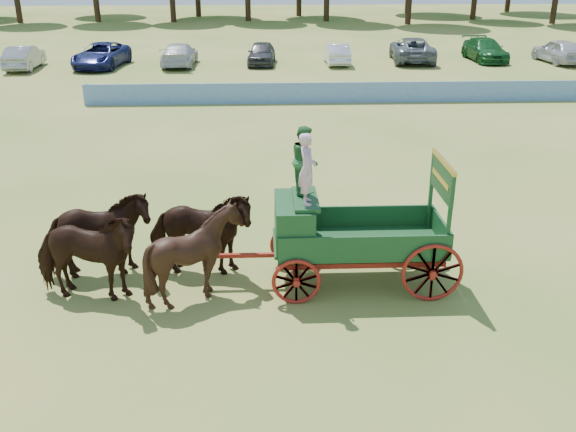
{
  "coord_description": "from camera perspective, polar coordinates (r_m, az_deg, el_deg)",
  "views": [
    {
      "loc": [
        -5.18,
        -14.31,
        7.29
      ],
      "look_at": [
        -4.54,
        0.01,
        1.3
      ],
      "focal_mm": 40.0,
      "sensor_mm": 36.0,
      "label": 1
    }
  ],
  "objects": [
    {
      "name": "ground",
      "position": [
        16.87,
        15.65,
        -3.82
      ],
      "size": [
        160.0,
        160.0,
        0.0
      ],
      "primitive_type": "plane",
      "color": "#A18B49",
      "rests_on": "ground"
    },
    {
      "name": "parked_cars",
      "position": [
        45.89,
        10.36,
        14.17
      ],
      "size": [
        57.92,
        7.4,
        1.64
      ],
      "color": "silver",
      "rests_on": "ground"
    },
    {
      "name": "farm_dray",
      "position": [
        14.57,
        3.53,
        -0.19
      ],
      "size": [
        6.0,
        2.0,
        3.73
      ],
      "color": "maroon",
      "rests_on": "ground"
    },
    {
      "name": "horse_lead_left",
      "position": [
        14.72,
        -17.55,
        -3.44
      ],
      "size": [
        2.69,
        1.55,
        2.15
      ],
      "primitive_type": "imported",
      "rotation": [
        0.0,
        0.0,
        1.41
      ],
      "color": "black",
      "rests_on": "ground"
    },
    {
      "name": "horse_wheel_left",
      "position": [
        14.28,
        -8.2,
        -3.38
      ],
      "size": [
        2.26,
        2.09,
        2.15
      ],
      "primitive_type": "imported",
      "rotation": [
        0.0,
        0.0,
        1.37
      ],
      "color": "black",
      "rests_on": "ground"
    },
    {
      "name": "horse_wheel_right",
      "position": [
        15.27,
        -7.84,
        -1.57
      ],
      "size": [
        2.62,
        1.33,
        2.15
      ],
      "primitive_type": "imported",
      "rotation": [
        0.0,
        0.0,
        1.5
      ],
      "color": "black",
      "rests_on": "ground"
    },
    {
      "name": "horse_lead_right",
      "position": [
        15.68,
        -16.6,
        -1.68
      ],
      "size": [
        2.7,
        1.57,
        2.15
      ],
      "primitive_type": "imported",
      "rotation": [
        0.0,
        0.0,
        1.74
      ],
      "color": "black",
      "rests_on": "ground"
    },
    {
      "name": "sponsor_banner",
      "position": [
        33.27,
        4.82,
        10.87
      ],
      "size": [
        26.0,
        0.08,
        1.05
      ],
      "primitive_type": "cube",
      "color": "#2063B0",
      "rests_on": "ground"
    }
  ]
}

